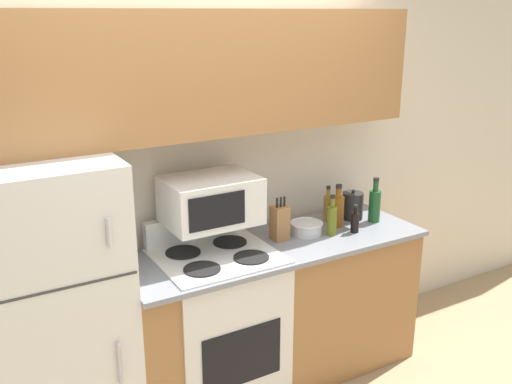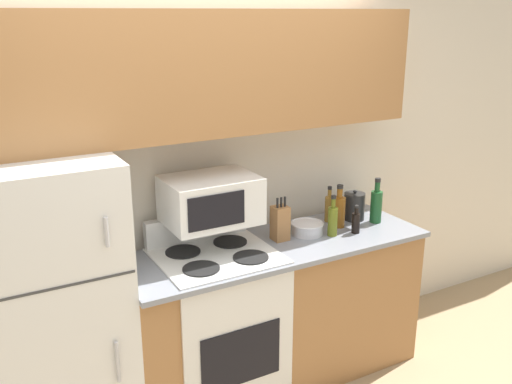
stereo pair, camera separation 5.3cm
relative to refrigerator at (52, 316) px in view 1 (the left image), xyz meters
name	(u,v)px [view 1 (the left image)]	position (x,y,z in m)	size (l,w,h in m)	color
wall_back	(193,182)	(0.94, 0.35, 0.47)	(8.00, 0.05, 2.55)	beige
lower_cabinets	(274,312)	(1.30, -0.02, -0.33)	(1.88, 0.62, 0.94)	#9E6B3D
refrigerator	(52,316)	(0.00, 0.00, 0.00)	(0.72, 0.65, 1.61)	silver
upper_cabinets	(203,73)	(0.94, 0.15, 1.14)	(2.61, 0.33, 0.67)	#9E6B3D
stove	(218,326)	(0.91, -0.03, -0.31)	(0.67, 0.61, 1.11)	silver
microwave	(211,200)	(0.92, 0.06, 0.44)	(0.52, 0.38, 0.27)	silver
knife_block	(280,223)	(1.35, 0.01, 0.24)	(0.09, 0.09, 0.27)	#9E6B3D
bowl	(306,228)	(1.55, 0.00, 0.17)	(0.21, 0.21, 0.08)	silver
bottle_olive_oil	(332,219)	(1.67, -0.09, 0.24)	(0.06, 0.06, 0.26)	#5B6619
bottle_whiskey	(338,210)	(1.80, 0.01, 0.24)	(0.08, 0.08, 0.28)	brown
bottle_vinegar	(328,207)	(1.80, 0.12, 0.23)	(0.06, 0.06, 0.24)	olive
bottle_wine_green	(375,204)	(2.06, -0.04, 0.25)	(0.08, 0.08, 0.30)	#194C23
bottle_soy_sauce	(355,221)	(1.83, -0.13, 0.20)	(0.05, 0.05, 0.18)	black
kettle	(353,206)	(1.97, 0.07, 0.22)	(0.14, 0.14, 0.21)	black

